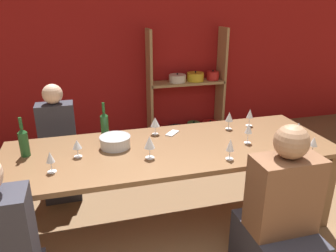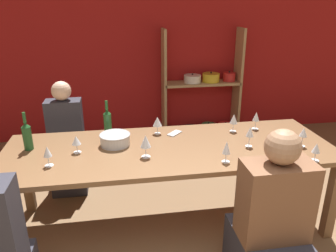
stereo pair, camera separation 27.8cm
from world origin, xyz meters
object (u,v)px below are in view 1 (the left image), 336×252
shelf_unit (188,99)px  wine_glass_red_d (285,134)px  wine_glass_red_a (155,122)px  person_far_a (60,155)px  wine_glass_white_b (50,158)px  wine_glass_empty_c (314,142)px  dining_table (171,155)px  wine_glass_red_b (298,128)px  wine_glass_red_c (229,117)px  cell_phone (172,133)px  person_near_a (279,226)px  wine_glass_empty_b (250,114)px  mixing_bowl (115,141)px  wine_glass_white_a (249,129)px  wine_bottle_green (24,141)px  wine_bottle_dark (105,124)px  wine_glass_empty_d (150,143)px  wine_glass_empty_e (77,145)px  wine_glass_empty_a (230,145)px

shelf_unit → wine_glass_red_d: (0.08, -2.26, 0.33)m
wine_glass_red_a → person_far_a: (-0.88, 0.46, -0.43)m
wine_glass_white_b → person_far_a: size_ratio=0.13×
person_far_a → wine_glass_empty_c: bearing=149.1°
dining_table → wine_glass_red_b: (1.10, -0.16, 0.20)m
wine_glass_red_c → person_far_a: (-1.59, 0.52, -0.44)m
wine_glass_red_b → cell_phone: wine_glass_red_b is taller
person_near_a → dining_table: bearing=125.0°
dining_table → wine_glass_empty_b: size_ratio=16.11×
mixing_bowl → wine_glass_white_a: wine_glass_white_a is taller
mixing_bowl → wine_bottle_green: wine_bottle_green is taller
wine_glass_red_c → wine_bottle_dark: bearing=173.9°
wine_glass_red_b → wine_glass_empty_d: wine_glass_empty_d is taller
wine_glass_empty_e → mixing_bowl: bearing=19.1°
wine_bottle_green → wine_glass_empty_c: size_ratio=2.21×
wine_glass_red_d → person_near_a: size_ratio=0.15×
wine_glass_red_d → person_far_a: (-1.85, 1.03, -0.44)m
wine_bottle_green → person_far_a: size_ratio=0.27×
wine_glass_white_a → wine_glass_empty_d: size_ratio=0.97×
person_near_a → wine_glass_empty_d: bearing=140.3°
wine_glass_red_b → cell_phone: bearing=156.4°
wine_bottle_dark → wine_glass_empty_e: (-0.24, -0.36, -0.02)m
shelf_unit → wine_glass_red_d: shelf_unit is taller
wine_glass_red_b → wine_glass_empty_a: wine_glass_empty_a is taller
wine_bottle_green → cell_phone: 1.26m
mixing_bowl → wine_glass_empty_c: 1.60m
wine_glass_white_a → dining_table: bearing=171.9°
wine_bottle_green → person_far_a: 0.79m
wine_glass_empty_e → person_far_a: person_far_a is taller
person_near_a → wine_glass_white_b: bearing=157.9°
wine_glass_red_a → wine_glass_red_c: (0.71, -0.06, 0.00)m
wine_glass_red_d → wine_glass_empty_e: size_ratio=1.27×
dining_table → wine_glass_empty_c: (1.05, -0.43, 0.18)m
dining_table → wine_glass_empty_c: bearing=-22.1°
mixing_bowl → wine_glass_red_a: bearing=26.4°
wine_bottle_green → wine_glass_red_d: wine_bottle_green is taller
wine_glass_red_a → wine_glass_red_c: 0.71m
wine_glass_white_a → wine_glass_empty_c: (0.39, -0.33, -0.03)m
wine_glass_red_a → wine_glass_white_a: 0.83m
wine_glass_empty_c → wine_glass_empty_d: 1.30m
wine_glass_red_c → cell_phone: bearing=177.3°
wine_glass_red_b → wine_glass_empty_c: size_ratio=1.14×
wine_glass_red_b → person_far_a: (-2.05, 0.93, -0.44)m
wine_glass_red_b → wine_glass_empty_e: size_ratio=1.16×
wine_glass_empty_b → wine_glass_red_b: bearing=-63.1°
mixing_bowl → wine_glass_empty_c: size_ratio=1.80×
wine_glass_white_a → wine_glass_empty_e: size_ratio=1.24×
wine_bottle_green → wine_glass_empty_e: size_ratio=2.24×
mixing_bowl → wine_glass_white_a: (1.11, -0.21, 0.07)m
wine_glass_red_d → wine_glass_empty_c: (0.15, -0.16, -0.03)m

